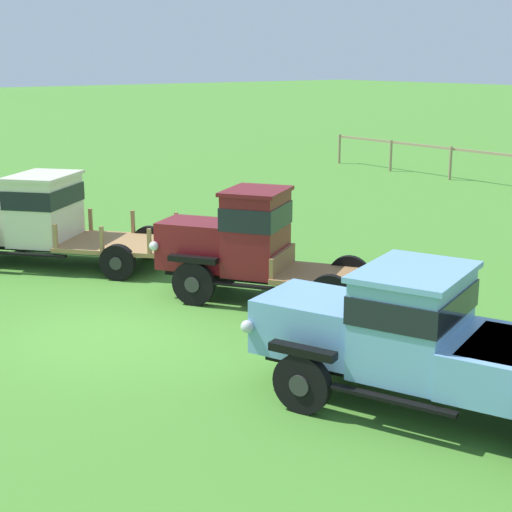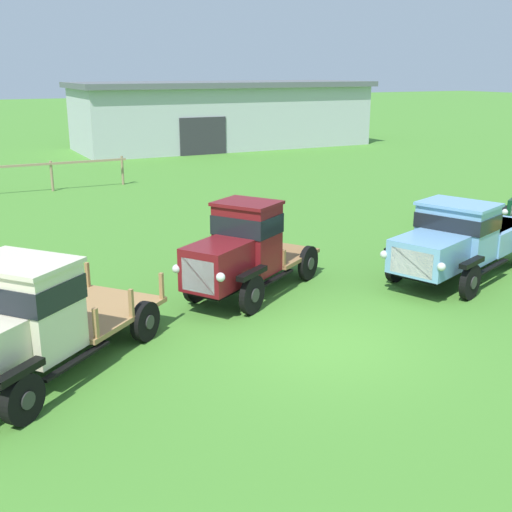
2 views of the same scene
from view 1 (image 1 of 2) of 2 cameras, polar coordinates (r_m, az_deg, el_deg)
ground_plane at (r=14.68m, az=-10.45°, el=-5.59°), size 240.00×240.00×0.00m
paddock_fence at (r=32.56m, az=16.33°, el=6.75°), size 16.57×0.64×1.38m
vintage_truck_second_in_line at (r=19.81m, az=-15.73°, el=2.71°), size 5.49×5.02×2.21m
vintage_truck_midrow_center at (r=16.18m, az=-0.81°, el=1.00°), size 4.66×3.69×2.34m
vintage_truck_far_side at (r=11.34m, az=12.73°, el=-5.97°), size 5.73×3.66×2.06m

